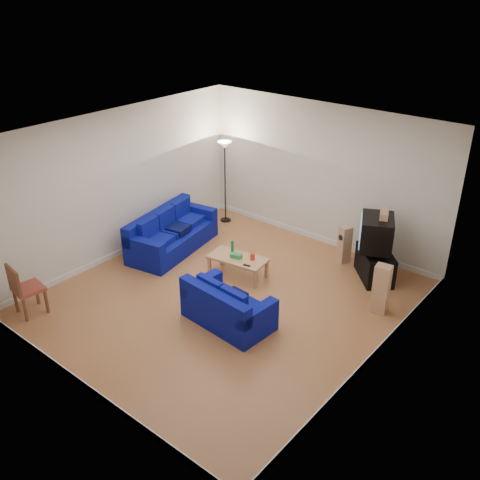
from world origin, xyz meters
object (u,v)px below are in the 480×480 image
Objects in this scene: sofa_three_seat at (171,236)px; tv_stand at (375,265)px; television at (376,233)px; sofa_loveseat at (226,309)px; coffee_table at (238,260)px.

tv_stand is at bearing 102.16° from sofa_three_seat.
television reaches higher than sofa_three_seat.
sofa_three_seat is at bearing 158.27° from sofa_loveseat.
tv_stand is at bearing 71.69° from sofa_loveseat.
tv_stand is (4.14, 1.74, -0.02)m from sofa_three_seat.
sofa_loveseat is 3.38m from tv_stand.
sofa_loveseat is 1.64× the size of tv_stand.
tv_stand is 0.74m from television.
sofa_loveseat is 1.62× the size of television.
coffee_table is (-0.91, 1.42, 0.07)m from sofa_loveseat.
tv_stand is at bearing 37.75° from coffee_table.
coffee_table is at bearing -79.32° from television.
sofa_loveseat is at bearing -65.97° from tv_stand.
sofa_loveseat is 1.32× the size of coffee_table.
sofa_loveseat reaches higher than tv_stand.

